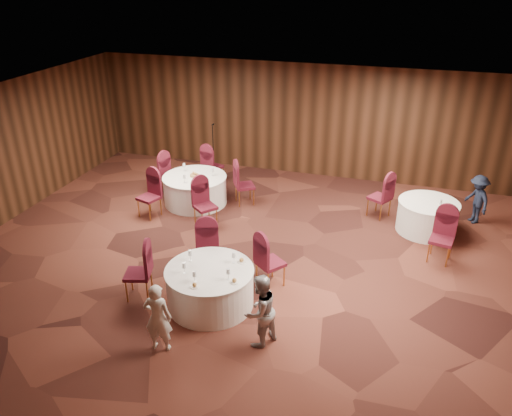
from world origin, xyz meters
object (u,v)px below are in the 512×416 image
(table_right, at_px, (427,216))
(table_left, at_px, (195,190))
(man_c, at_px, (477,199))
(table_main, at_px, (210,287))
(woman_a, at_px, (158,318))
(mic_stand, at_px, (214,163))
(woman_b, at_px, (260,311))

(table_right, bearing_deg, table_left, -178.38)
(table_right, relative_size, man_c, 1.14)
(table_main, bearing_deg, woman_a, -104.55)
(table_left, height_order, table_right, same)
(mic_stand, bearing_deg, woman_a, -75.91)
(mic_stand, bearing_deg, table_right, -14.24)
(table_right, height_order, woman_b, woman_b)
(table_right, xyz_separation_m, woman_b, (-2.61, -4.78, 0.27))
(table_main, height_order, table_right, same)
(woman_a, distance_m, man_c, 8.09)
(table_main, height_order, woman_b, woman_b)
(table_main, height_order, mic_stand, mic_stand)
(woman_b, bearing_deg, table_right, -178.76)
(table_main, relative_size, mic_stand, 0.98)
(table_main, height_order, woman_a, woman_a)
(mic_stand, bearing_deg, table_left, -85.88)
(table_main, relative_size, woman_a, 1.29)
(mic_stand, relative_size, woman_a, 1.32)
(table_main, bearing_deg, table_right, 47.03)
(woman_b, bearing_deg, table_main, -92.20)
(woman_a, bearing_deg, table_right, -135.61)
(table_main, xyz_separation_m, table_left, (-1.95, 3.89, 0.00))
(man_c, bearing_deg, woman_b, -62.36)
(table_main, distance_m, woman_b, 1.39)
(mic_stand, xyz_separation_m, woman_b, (3.23, -6.26, 0.16))
(table_right, relative_size, mic_stand, 0.84)
(table_main, xyz_separation_m, woman_b, (1.16, -0.73, 0.27))
(table_main, bearing_deg, table_left, 116.64)
(woman_a, relative_size, woman_b, 0.96)
(mic_stand, distance_m, man_c, 6.98)
(woman_a, xyz_separation_m, woman_b, (1.50, 0.60, 0.02))
(table_left, bearing_deg, table_main, -63.36)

